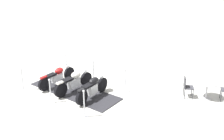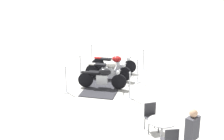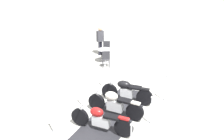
{
  "view_description": "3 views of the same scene",
  "coord_description": "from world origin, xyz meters",
  "px_view_note": "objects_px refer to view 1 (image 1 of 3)",
  "views": [
    {
      "loc": [
        5.93,
        9.11,
        5.32
      ],
      "look_at": [
        -1.62,
        0.74,
        0.82
      ],
      "focal_mm": 42.53,
      "sensor_mm": 36.0,
      "label": 1
    },
    {
      "loc": [
        -6.11,
        13.07,
        5.4
      ],
      "look_at": [
        -0.9,
        1.57,
        1.09
      ],
      "focal_mm": 53.55,
      "sensor_mm": 36.0,
      "label": 2
    },
    {
      "loc": [
        4.82,
        -6.74,
        5.08
      ],
      "look_at": [
        -1.49,
        1.84,
        0.84
      ],
      "focal_mm": 42.08,
      "sensor_mm": 36.0,
      "label": 3
    }
  ],
  "objects_px": {
    "motorcycle_black": "(93,87)",
    "cafe_table": "(207,86)",
    "motorcycle_maroon": "(58,76)",
    "stanchion_left_front": "(84,108)",
    "motorcycle_cream": "(74,81)",
    "stanchion_right_front": "(125,85)",
    "stanchion_right_mid": "(94,75)",
    "stanchion_right_rear": "(67,67)",
    "stanchion_left_rear": "(23,84)",
    "cafe_chair_across_table": "(187,86)",
    "stanchion_left_mid": "(51,95)"
  },
  "relations": [
    {
      "from": "stanchion_right_front",
      "to": "motorcycle_maroon",
      "type": "bearing_deg",
      "value": -55.09
    },
    {
      "from": "motorcycle_black",
      "to": "cafe_chair_across_table",
      "type": "height_order",
      "value": "motorcycle_black"
    },
    {
      "from": "motorcycle_maroon",
      "to": "motorcycle_cream",
      "type": "bearing_deg",
      "value": -91.47
    },
    {
      "from": "motorcycle_maroon",
      "to": "stanchion_right_rear",
      "type": "distance_m",
      "value": 1.53
    },
    {
      "from": "stanchion_right_mid",
      "to": "stanchion_left_mid",
      "type": "distance_m",
      "value": 2.69
    },
    {
      "from": "motorcycle_cream",
      "to": "cafe_table",
      "type": "bearing_deg",
      "value": -58.1
    },
    {
      "from": "motorcycle_maroon",
      "to": "stanchion_right_rear",
      "type": "xyz_separation_m",
      "value": [
        -1.14,
        -1.01,
        -0.12
      ]
    },
    {
      "from": "stanchion_right_rear",
      "to": "stanchion_right_mid",
      "type": "height_order",
      "value": "stanchion_right_mid"
    },
    {
      "from": "stanchion_right_front",
      "to": "stanchion_right_mid",
      "type": "bearing_deg",
      "value": -79.05
    },
    {
      "from": "motorcycle_black",
      "to": "cafe_table",
      "type": "distance_m",
      "value": 4.81
    },
    {
      "from": "motorcycle_black",
      "to": "stanchion_right_rear",
      "type": "xyz_separation_m",
      "value": [
        -0.73,
        -3.15,
        -0.15
      ]
    },
    {
      "from": "motorcycle_cream",
      "to": "stanchion_left_rear",
      "type": "bearing_deg",
      "value": 128.26
    },
    {
      "from": "stanchion_right_rear",
      "to": "cafe_chair_across_table",
      "type": "height_order",
      "value": "stanchion_right_rear"
    },
    {
      "from": "motorcycle_cream",
      "to": "stanchion_right_front",
      "type": "distance_m",
      "value": 2.28
    },
    {
      "from": "stanchion_left_mid",
      "to": "cafe_chair_across_table",
      "type": "distance_m",
      "value": 5.72
    },
    {
      "from": "cafe_table",
      "to": "stanchion_left_front",
      "type": "bearing_deg",
      "value": -25.12
    },
    {
      "from": "cafe_chair_across_table",
      "to": "motorcycle_black",
      "type": "bearing_deg",
      "value": -171.99
    },
    {
      "from": "motorcycle_black",
      "to": "motorcycle_maroon",
      "type": "xyz_separation_m",
      "value": [
        0.41,
        -2.14,
        -0.03
      ]
    },
    {
      "from": "motorcycle_maroon",
      "to": "cafe_table",
      "type": "height_order",
      "value": "motorcycle_maroon"
    },
    {
      "from": "motorcycle_black",
      "to": "stanchion_right_mid",
      "type": "xyz_separation_m",
      "value": [
        -1.08,
        -1.32,
        -0.15
      ]
    },
    {
      "from": "motorcycle_cream",
      "to": "stanchion_left_mid",
      "type": "bearing_deg",
      "value": -178.21
    },
    {
      "from": "motorcycle_cream",
      "to": "stanchion_right_mid",
      "type": "distance_m",
      "value": 1.32
    },
    {
      "from": "stanchion_right_front",
      "to": "stanchion_left_mid",
      "type": "relative_size",
      "value": 1.05
    },
    {
      "from": "stanchion_left_rear",
      "to": "stanchion_right_front",
      "type": "relative_size",
      "value": 1.0
    },
    {
      "from": "stanchion_right_front",
      "to": "stanchion_left_front",
      "type": "height_order",
      "value": "stanchion_left_front"
    },
    {
      "from": "motorcycle_black",
      "to": "cafe_chair_across_table",
      "type": "relative_size",
      "value": 2.22
    },
    {
      "from": "motorcycle_cream",
      "to": "stanchion_left_front",
      "type": "height_order",
      "value": "stanchion_left_front"
    },
    {
      "from": "stanchion_left_mid",
      "to": "cafe_table",
      "type": "height_order",
      "value": "stanchion_left_mid"
    },
    {
      "from": "stanchion_left_rear",
      "to": "stanchion_left_mid",
      "type": "bearing_deg",
      "value": 100.95
    },
    {
      "from": "motorcycle_black",
      "to": "cafe_table",
      "type": "relative_size",
      "value": 2.36
    },
    {
      "from": "motorcycle_maroon",
      "to": "stanchion_left_front",
      "type": "bearing_deg",
      "value": -116.4
    },
    {
      "from": "motorcycle_maroon",
      "to": "stanchion_left_mid",
      "type": "xyz_separation_m",
      "value": [
        1.14,
        1.33,
        -0.1
      ]
    },
    {
      "from": "motorcycle_black",
      "to": "motorcycle_maroon",
      "type": "height_order",
      "value": "motorcycle_black"
    },
    {
      "from": "stanchion_left_mid",
      "to": "stanchion_left_front",
      "type": "bearing_deg",
      "value": 100.95
    },
    {
      "from": "motorcycle_maroon",
      "to": "cafe_table",
      "type": "bearing_deg",
      "value": -66.05
    },
    {
      "from": "stanchion_right_mid",
      "to": "motorcycle_cream",
      "type": "bearing_deg",
      "value": 10.99
    },
    {
      "from": "motorcycle_black",
      "to": "stanchion_left_mid",
      "type": "xyz_separation_m",
      "value": [
        1.56,
        -0.81,
        -0.13
      ]
    },
    {
      "from": "stanchion_left_mid",
      "to": "cafe_table",
      "type": "bearing_deg",
      "value": 141.53
    },
    {
      "from": "motorcycle_black",
      "to": "stanchion_left_front",
      "type": "height_order",
      "value": "stanchion_left_front"
    },
    {
      "from": "cafe_chair_across_table",
      "to": "stanchion_left_rear",
      "type": "bearing_deg",
      "value": -177.82
    },
    {
      "from": "stanchion_left_rear",
      "to": "cafe_table",
      "type": "distance_m",
      "value": 8.03
    },
    {
      "from": "motorcycle_black",
      "to": "stanchion_right_front",
      "type": "relative_size",
      "value": 1.81
    },
    {
      "from": "stanchion_left_rear",
      "to": "motorcycle_black",
      "type": "bearing_deg",
      "value": 125.92
    },
    {
      "from": "motorcycle_cream",
      "to": "stanchion_left_front",
      "type": "distance_m",
      "value": 2.32
    },
    {
      "from": "stanchion_right_front",
      "to": "stanchion_right_mid",
      "type": "height_order",
      "value": "stanchion_right_front"
    },
    {
      "from": "stanchion_right_front",
      "to": "stanchion_right_mid",
      "type": "relative_size",
      "value": 1.04
    },
    {
      "from": "stanchion_left_mid",
      "to": "cafe_table",
      "type": "xyz_separation_m",
      "value": [
        -5.11,
        4.06,
        0.21
      ]
    },
    {
      "from": "motorcycle_maroon",
      "to": "stanchion_left_mid",
      "type": "relative_size",
      "value": 2.02
    },
    {
      "from": "stanchion_right_front",
      "to": "stanchion_right_mid",
      "type": "distance_m",
      "value": 1.86
    },
    {
      "from": "cafe_table",
      "to": "cafe_chair_across_table",
      "type": "distance_m",
      "value": 0.82
    }
  ]
}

